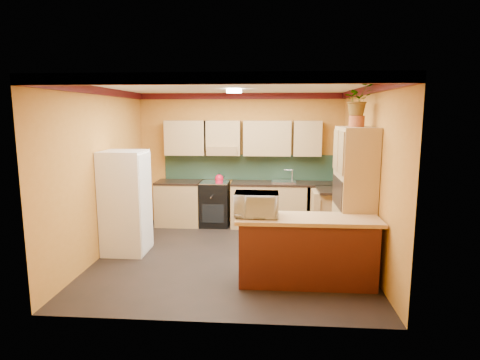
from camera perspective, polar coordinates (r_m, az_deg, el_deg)
name	(u,v)px	position (r m, az deg, el deg)	size (l,w,h in m)	color
room_shell	(234,126)	(6.50, -0.91, 7.66)	(4.24, 4.24, 2.72)	black
base_cabinets_back	(245,205)	(8.22, 0.74, -3.58)	(3.65, 0.60, 0.88)	tan
countertop_back	(245,183)	(8.13, 0.75, -0.41)	(3.65, 0.62, 0.04)	black
stove	(215,204)	(8.28, -3.59, -3.40)	(0.58, 0.58, 0.91)	black
kettle	(219,178)	(8.11, -2.98, 0.27)	(0.17, 0.17, 0.18)	red
sink	(284,182)	(8.11, 6.22, -0.24)	(0.48, 0.40, 0.03)	silver
base_cabinets_right	(333,214)	(7.66, 13.14, -4.80)	(0.60, 0.80, 0.88)	tan
countertop_right	(334,190)	(7.56, 13.27, -1.41)	(0.62, 0.80, 0.04)	black
fridge	(125,202)	(6.85, -15.98, -3.07)	(0.68, 0.66, 1.70)	white
pantry	(354,199)	(6.14, 15.87, -2.58)	(0.48, 0.90, 2.10)	tan
fern_pot	(357,121)	(6.07, 16.26, 8.03)	(0.22, 0.22, 0.16)	#9B4925
fern	(358,99)	(6.07, 16.39, 10.95)	(0.41, 0.36, 0.46)	tan
breakfast_bar	(307,252)	(5.56, 9.45, -10.12)	(1.80, 0.55, 0.88)	#531E13
bar_top	(308,219)	(5.43, 9.59, -5.48)	(1.90, 0.65, 0.05)	tan
microwave	(256,204)	(5.36, 2.35, -3.49)	(0.58, 0.39, 0.32)	white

